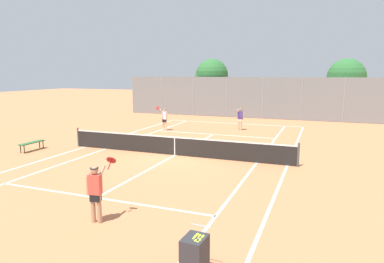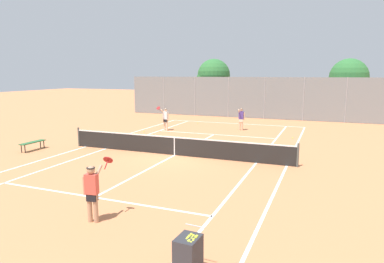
{
  "view_description": "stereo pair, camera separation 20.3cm",
  "coord_description": "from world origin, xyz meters",
  "px_view_note": "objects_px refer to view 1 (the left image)",
  "views": [
    {
      "loc": [
        6.85,
        -15.35,
        4.08
      ],
      "look_at": [
        0.35,
        1.5,
        1.0
      ],
      "focal_mm": 32.0,
      "sensor_mm": 36.0,
      "label": 1
    },
    {
      "loc": [
        7.03,
        -15.27,
        4.08
      ],
      "look_at": [
        0.35,
        1.5,
        1.0
      ],
      "focal_mm": 32.0,
      "sensor_mm": 36.0,
      "label": 2
    }
  ],
  "objects_px": {
    "player_far_right": "(240,118)",
    "loose_tennis_ball_4": "(196,123)",
    "loose_tennis_ball_3": "(130,141)",
    "tree_behind_left": "(210,77)",
    "courtside_bench": "(32,143)",
    "loose_tennis_ball_5": "(193,156)",
    "loose_tennis_ball_0": "(143,132)",
    "tennis_net": "(175,145)",
    "loose_tennis_ball_1": "(292,138)",
    "loose_tennis_ball_2": "(113,141)",
    "player_far_left": "(164,118)",
    "ball_cart": "(195,252)",
    "player_near_side": "(96,190)",
    "tree_behind_right": "(347,78)"
  },
  "relations": [
    {
      "from": "loose_tennis_ball_0",
      "to": "loose_tennis_ball_2",
      "type": "xyz_separation_m",
      "value": [
        -0.19,
        -3.44,
        0.0
      ]
    },
    {
      "from": "tennis_net",
      "to": "player_far_right",
      "type": "xyz_separation_m",
      "value": [
        1.28,
        8.75,
        0.4
      ]
    },
    {
      "from": "loose_tennis_ball_2",
      "to": "player_far_right",
      "type": "bearing_deg",
      "value": 46.98
    },
    {
      "from": "loose_tennis_ball_3",
      "to": "tennis_net",
      "type": "bearing_deg",
      "value": -29.15
    },
    {
      "from": "loose_tennis_ball_4",
      "to": "tree_behind_left",
      "type": "bearing_deg",
      "value": 99.66
    },
    {
      "from": "tree_behind_left",
      "to": "courtside_bench",
      "type": "bearing_deg",
      "value": -99.49
    },
    {
      "from": "player_near_side",
      "to": "player_far_right",
      "type": "relative_size",
      "value": 1.11
    },
    {
      "from": "tennis_net",
      "to": "loose_tennis_ball_1",
      "type": "distance_m",
      "value": 8.58
    },
    {
      "from": "player_far_left",
      "to": "tree_behind_left",
      "type": "bearing_deg",
      "value": 91.96
    },
    {
      "from": "loose_tennis_ball_2",
      "to": "tree_behind_left",
      "type": "relative_size",
      "value": 0.01
    },
    {
      "from": "ball_cart",
      "to": "courtside_bench",
      "type": "height_order",
      "value": "ball_cart"
    },
    {
      "from": "loose_tennis_ball_5",
      "to": "tree_behind_left",
      "type": "height_order",
      "value": "tree_behind_left"
    },
    {
      "from": "loose_tennis_ball_0",
      "to": "tree_behind_left",
      "type": "relative_size",
      "value": 0.01
    },
    {
      "from": "player_far_left",
      "to": "courtside_bench",
      "type": "distance_m",
      "value": 9.25
    },
    {
      "from": "loose_tennis_ball_3",
      "to": "courtside_bench",
      "type": "xyz_separation_m",
      "value": [
        -3.63,
        -3.96,
        0.38
      ]
    },
    {
      "from": "player_far_right",
      "to": "tennis_net",
      "type": "bearing_deg",
      "value": -98.31
    },
    {
      "from": "loose_tennis_ball_2",
      "to": "courtside_bench",
      "type": "xyz_separation_m",
      "value": [
        -2.49,
        -3.77,
        0.38
      ]
    },
    {
      "from": "player_far_left",
      "to": "tree_behind_right",
      "type": "height_order",
      "value": "tree_behind_right"
    },
    {
      "from": "courtside_bench",
      "to": "tree_behind_right",
      "type": "bearing_deg",
      "value": 52.77
    },
    {
      "from": "loose_tennis_ball_3",
      "to": "ball_cart",
      "type": "bearing_deg",
      "value": -53.66
    },
    {
      "from": "player_near_side",
      "to": "courtside_bench",
      "type": "relative_size",
      "value": 1.18
    },
    {
      "from": "loose_tennis_ball_1",
      "to": "loose_tennis_ball_2",
      "type": "relative_size",
      "value": 1.0
    },
    {
      "from": "player_far_left",
      "to": "courtside_bench",
      "type": "bearing_deg",
      "value": -114.13
    },
    {
      "from": "loose_tennis_ball_1",
      "to": "tree_behind_left",
      "type": "distance_m",
      "value": 15.22
    },
    {
      "from": "player_far_right",
      "to": "loose_tennis_ball_4",
      "type": "xyz_separation_m",
      "value": [
        -4.14,
        2.08,
        -0.88
      ]
    },
    {
      "from": "loose_tennis_ball_3",
      "to": "tree_behind_right",
      "type": "xyz_separation_m",
      "value": [
        12.61,
        17.41,
        3.59
      ]
    },
    {
      "from": "player_near_side",
      "to": "courtside_bench",
      "type": "xyz_separation_m",
      "value": [
        -8.7,
        6.18,
        -0.52
      ]
    },
    {
      "from": "loose_tennis_ball_0",
      "to": "loose_tennis_ball_1",
      "type": "distance_m",
      "value": 10.04
    },
    {
      "from": "player_near_side",
      "to": "tree_behind_right",
      "type": "xyz_separation_m",
      "value": [
        7.54,
        27.54,
        2.7
      ]
    },
    {
      "from": "courtside_bench",
      "to": "player_far_left",
      "type": "bearing_deg",
      "value": 65.87
    },
    {
      "from": "player_far_left",
      "to": "loose_tennis_ball_4",
      "type": "relative_size",
      "value": 26.88
    },
    {
      "from": "player_far_right",
      "to": "loose_tennis_ball_3",
      "type": "relative_size",
      "value": 24.24
    },
    {
      "from": "loose_tennis_ball_3",
      "to": "loose_tennis_ball_5",
      "type": "xyz_separation_m",
      "value": [
        4.82,
        -2.07,
        0.0
      ]
    },
    {
      "from": "tennis_net",
      "to": "loose_tennis_ball_2",
      "type": "relative_size",
      "value": 181.82
    },
    {
      "from": "player_far_right",
      "to": "loose_tennis_ball_5",
      "type": "relative_size",
      "value": 24.24
    },
    {
      "from": "player_near_side",
      "to": "loose_tennis_ball_5",
      "type": "bearing_deg",
      "value": 91.76
    },
    {
      "from": "player_near_side",
      "to": "loose_tennis_ball_4",
      "type": "bearing_deg",
      "value": 102.13
    },
    {
      "from": "ball_cart",
      "to": "tree_behind_left",
      "type": "height_order",
      "value": "tree_behind_left"
    },
    {
      "from": "loose_tennis_ball_0",
      "to": "loose_tennis_ball_5",
      "type": "height_order",
      "value": "same"
    },
    {
      "from": "loose_tennis_ball_0",
      "to": "loose_tennis_ball_5",
      "type": "distance_m",
      "value": 7.85
    },
    {
      "from": "tennis_net",
      "to": "loose_tennis_ball_1",
      "type": "bearing_deg",
      "value": 53.56
    },
    {
      "from": "loose_tennis_ball_1",
      "to": "loose_tennis_ball_3",
      "type": "distance_m",
      "value": 10.15
    },
    {
      "from": "loose_tennis_ball_3",
      "to": "loose_tennis_ball_4",
      "type": "distance_m",
      "value": 8.72
    },
    {
      "from": "loose_tennis_ball_3",
      "to": "loose_tennis_ball_1",
      "type": "bearing_deg",
      "value": 27.68
    },
    {
      "from": "loose_tennis_ball_1",
      "to": "tree_behind_right",
      "type": "height_order",
      "value": "tree_behind_right"
    },
    {
      "from": "loose_tennis_ball_1",
      "to": "tree_behind_right",
      "type": "bearing_deg",
      "value": 74.06
    },
    {
      "from": "loose_tennis_ball_2",
      "to": "loose_tennis_ball_5",
      "type": "xyz_separation_m",
      "value": [
        5.96,
        -1.88,
        0.0
      ]
    },
    {
      "from": "player_far_right",
      "to": "loose_tennis_ball_5",
      "type": "height_order",
      "value": "player_far_right"
    },
    {
      "from": "player_far_right",
      "to": "loose_tennis_ball_1",
      "type": "bearing_deg",
      "value": -26.08
    },
    {
      "from": "player_far_left",
      "to": "tree_behind_right",
      "type": "xyz_separation_m",
      "value": [
        12.46,
        12.94,
        2.7
      ]
    }
  ]
}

